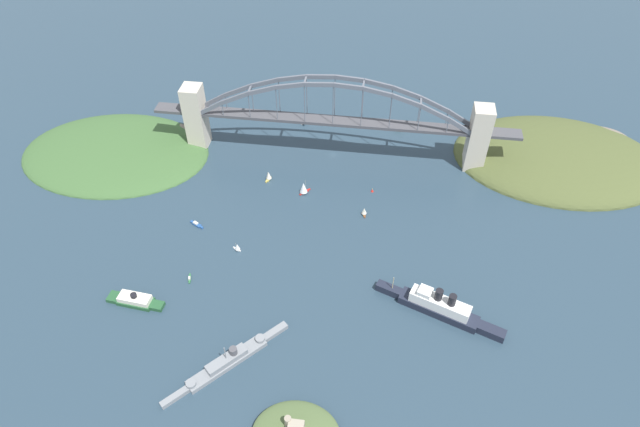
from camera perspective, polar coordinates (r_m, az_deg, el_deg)
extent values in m
plane|color=#283D4C|center=(449.92, 1.35, 6.18)|extent=(1400.00, 1400.00, 0.00)
cube|color=beige|center=(438.88, 16.19, 7.56)|extent=(15.07, 16.75, 54.01)
cube|color=beige|center=(457.33, -12.86, 9.85)|extent=(15.07, 16.75, 54.01)
cube|color=#47474C|center=(430.63, 1.42, 9.67)|extent=(208.55, 12.47, 2.40)
cube|color=#47474C|center=(439.30, 18.86, 7.89)|extent=(24.00, 12.47, 2.40)
cube|color=#47474C|center=(460.87, -15.31, 10.55)|extent=(24.00, 12.47, 2.40)
cube|color=slate|center=(434.44, 14.55, 9.51)|extent=(23.22, 1.80, 15.37)
cube|color=slate|center=(425.99, 11.90, 11.08)|extent=(22.93, 1.80, 12.72)
cube|color=slate|center=(420.22, 9.08, 12.36)|extent=(22.60, 1.80, 10.05)
cube|color=slate|center=(417.06, 6.14, 13.31)|extent=(22.22, 1.80, 7.34)
cube|color=slate|center=(416.46, 3.12, 13.89)|extent=(21.82, 1.80, 4.59)
cube|color=slate|center=(418.37, 0.08, 14.11)|extent=(21.82, 1.80, 4.59)
cube|color=slate|center=(422.77, -2.92, 13.95)|extent=(22.22, 1.80, 7.34)
cube|color=slate|center=(429.62, -5.81, 13.44)|extent=(22.60, 1.80, 10.05)
cube|color=slate|center=(438.92, -8.55, 12.60)|extent=(22.93, 1.80, 12.72)
cube|color=slate|center=(450.68, -11.11, 11.47)|extent=(23.22, 1.80, 15.37)
cube|color=slate|center=(425.16, 14.63, 8.68)|extent=(23.22, 1.80, 15.37)
cube|color=slate|center=(416.53, 11.93, 10.26)|extent=(22.93, 1.80, 12.72)
cube|color=slate|center=(410.63, 9.06, 11.56)|extent=(22.60, 1.80, 10.05)
cube|color=slate|center=(407.39, 6.05, 12.52)|extent=(22.22, 1.80, 7.34)
cube|color=slate|center=(406.78, 2.96, 13.12)|extent=(21.82, 1.80, 4.59)
cube|color=slate|center=(408.74, -0.13, 13.34)|extent=(21.82, 1.80, 4.59)
cube|color=slate|center=(413.23, -3.19, 13.19)|extent=(22.22, 1.80, 7.34)
cube|color=slate|center=(420.24, -6.13, 12.67)|extent=(22.60, 1.80, 10.05)
cube|color=slate|center=(429.74, -8.92, 11.83)|extent=(22.93, 1.80, 12.72)
cube|color=slate|center=(441.75, -11.51, 10.69)|extent=(23.22, 1.80, 15.37)
cube|color=slate|center=(434.89, 15.86, 8.25)|extent=(1.40, 11.22, 1.40)
cube|color=slate|center=(417.82, 10.52, 11.40)|extent=(1.40, 11.22, 1.40)
cube|color=slate|center=(411.42, 4.57, 13.30)|extent=(1.40, 11.22, 1.40)
cube|color=slate|center=(415.28, -1.55, 13.74)|extent=(1.40, 11.22, 1.40)
cube|color=slate|center=(429.13, -7.38, 12.72)|extent=(1.40, 11.22, 1.40)
cube|color=slate|center=(452.88, -12.52, 10.46)|extent=(1.40, 11.22, 1.40)
cylinder|color=slate|center=(432.75, 13.14, 9.74)|extent=(0.56, 0.56, 11.41)
cylinder|color=slate|center=(423.44, 13.19, 8.91)|extent=(0.56, 0.56, 11.41)
cylinder|color=slate|center=(428.17, 10.34, 10.60)|extent=(0.56, 0.56, 21.22)
cylinder|color=slate|center=(418.76, 10.33, 9.77)|extent=(0.56, 0.56, 21.22)
cylinder|color=slate|center=(425.44, 7.45, 11.29)|extent=(0.56, 0.56, 28.22)
cylinder|color=slate|center=(415.97, 7.39, 10.47)|extent=(0.56, 0.56, 28.22)
cylinder|color=slate|center=(424.56, 4.51, 11.79)|extent=(0.56, 0.56, 32.42)
cylinder|color=slate|center=(415.07, 4.39, 10.99)|extent=(0.56, 0.56, 32.42)
cylinder|color=slate|center=(425.53, 1.55, 12.11)|extent=(0.56, 0.56, 33.82)
cylinder|color=slate|center=(416.06, 1.37, 11.31)|extent=(0.56, 0.56, 33.82)
cylinder|color=slate|center=(428.31, -1.39, 12.23)|extent=(0.56, 0.56, 32.42)
cylinder|color=slate|center=(418.90, -1.63, 11.44)|extent=(0.56, 0.56, 32.42)
cylinder|color=slate|center=(432.89, -4.28, 12.16)|extent=(0.56, 0.56, 28.22)
cylinder|color=slate|center=(423.58, -4.57, 11.37)|extent=(0.56, 0.56, 28.22)
cylinder|color=slate|center=(439.22, -7.08, 11.91)|extent=(0.56, 0.56, 21.22)
cylinder|color=slate|center=(430.05, -7.42, 11.12)|extent=(0.56, 0.56, 21.22)
cylinder|color=slate|center=(447.27, -9.77, 11.49)|extent=(0.56, 0.56, 11.41)
cylinder|color=slate|center=(438.26, -10.15, 10.70)|extent=(0.56, 0.56, 11.41)
ellipsoid|color=#4C562D|center=(484.15, 23.52, 5.17)|extent=(165.84, 121.76, 26.28)
ellipsoid|color=#756B5B|center=(522.13, 26.82, 6.94)|extent=(58.04, 36.53, 14.45)
ellipsoid|color=#3D6033|center=(481.20, -20.56, 5.89)|extent=(153.99, 113.46, 16.73)
ellipsoid|color=#756B5B|center=(489.55, -15.50, 7.93)|extent=(53.90, 34.04, 9.20)
cube|color=#1E2333|center=(343.95, 12.27, -9.80)|extent=(49.43, 27.22, 5.35)
cube|color=#1E2333|center=(348.52, 7.22, -7.88)|extent=(17.28, 11.17, 5.35)
cube|color=#1E2333|center=(342.45, 17.48, -11.68)|extent=(17.69, 12.24, 5.35)
cube|color=white|center=(339.04, 12.43, -9.17)|extent=(37.45, 21.38, 7.17)
cube|color=white|center=(336.13, 10.94, -8.03)|extent=(10.33, 10.16, 3.20)
cylinder|color=black|center=(333.52, 12.32, -8.29)|extent=(4.67, 4.67, 7.53)
cylinder|color=black|center=(332.78, 13.67, -8.79)|extent=(4.67, 4.67, 7.53)
cylinder|color=tan|center=(342.21, 7.65, -7.20)|extent=(0.50, 0.50, 10.00)
cube|color=gray|center=(321.71, -9.67, -15.15)|extent=(39.66, 41.26, 3.05)
cube|color=gray|center=(317.01, -14.94, -18.07)|extent=(13.90, 14.40, 3.05)
cube|color=gray|center=(329.63, -4.75, -12.23)|extent=(14.42, 14.89, 3.05)
cube|color=gray|center=(318.86, -9.75, -14.83)|extent=(21.58, 22.28, 3.69)
cylinder|color=gray|center=(315.88, -13.34, -16.92)|extent=(5.61, 5.61, 2.20)
cylinder|color=gray|center=(324.64, -6.28, -12.88)|extent=(5.61, 5.61, 2.20)
cylinder|color=gray|center=(313.12, -9.90, -14.17)|extent=(0.60, 0.60, 10.00)
cylinder|color=#4C4C51|center=(316.47, -9.06, -14.00)|extent=(4.41, 4.41, 4.40)
cube|color=#23512D|center=(360.17, -18.70, -8.71)|extent=(22.68, 11.53, 2.82)
cube|color=#23512D|center=(354.01, -16.62, -9.24)|extent=(7.90, 7.30, 2.82)
cube|color=#23512D|center=(366.80, -20.70, -8.19)|extent=(8.02, 8.62, 2.82)
cube|color=beige|center=(357.83, -18.81, -8.41)|extent=(20.73, 9.94, 3.38)
cylinder|color=black|center=(355.66, -18.92, -8.12)|extent=(3.79, 3.79, 2.40)
cylinder|color=gray|center=(293.18, -3.37, -20.93)|extent=(3.60, 3.60, 8.16)
cylinder|color=#B7B7B2|center=(482.03, 8.16, 8.64)|extent=(4.59, 4.66, 0.90)
cylinder|color=#B7B7B2|center=(484.02, 8.45, 8.77)|extent=(4.59, 4.66, 0.90)
cylinder|color=black|center=(481.38, 8.18, 8.76)|extent=(0.14, 0.14, 1.39)
cylinder|color=black|center=(483.37, 8.47, 8.88)|extent=(0.14, 0.14, 1.39)
ellipsoid|color=gold|center=(481.66, 8.34, 8.94)|extent=(6.57, 6.66, 1.15)
cylinder|color=black|center=(483.76, 8.04, 9.15)|extent=(1.34, 1.34, 1.09)
cube|color=gold|center=(481.97, 8.26, 9.05)|extent=(8.88, 8.77, 0.20)
cube|color=gold|center=(479.56, 8.63, 8.75)|extent=(3.69, 3.65, 0.12)
cube|color=black|center=(478.88, 8.65, 8.87)|extent=(0.86, 0.87, 1.50)
cylinder|color=#B7B7B2|center=(485.50, -1.65, 9.39)|extent=(5.68, 4.18, 0.90)
cylinder|color=#B7B7B2|center=(487.67, -1.79, 9.56)|extent=(5.68, 4.18, 0.90)
cylinder|color=maroon|center=(484.95, -1.65, 9.48)|extent=(0.14, 0.14, 1.05)
cylinder|color=maroon|center=(487.12, -1.79, 9.65)|extent=(0.14, 0.14, 1.05)
ellipsoid|color=silver|center=(485.33, -1.72, 9.69)|extent=(7.74, 5.82, 1.48)
cylinder|color=maroon|center=(484.09, -2.13, 9.58)|extent=(1.44, 1.61, 1.41)
cube|color=silver|center=(484.63, -1.84, 9.72)|extent=(7.55, 10.18, 0.20)
cube|color=silver|center=(486.48, -1.33, 9.81)|extent=(3.25, 4.12, 0.12)
cube|color=maroon|center=(485.74, -1.33, 9.95)|extent=(0.98, 0.71, 1.50)
cube|color=gold|center=(426.01, -5.43, 3.55)|extent=(3.50, 5.04, 1.07)
cube|color=gold|center=(424.06, -5.64, 3.31)|extent=(1.40, 1.76, 1.07)
cube|color=gold|center=(427.97, -5.21, 3.79)|extent=(1.57, 1.82, 1.07)
cylinder|color=tan|center=(423.06, -5.49, 3.96)|extent=(0.16, 0.16, 7.42)
cone|color=silver|center=(424.15, -5.39, 4.02)|extent=(5.38, 5.38, 5.94)
cube|color=silver|center=(375.31, -8.69, -3.71)|extent=(4.20, 3.34, 1.03)
cube|color=silver|center=(376.62, -8.98, -3.54)|extent=(1.50, 1.29, 1.03)
cube|color=silver|center=(374.01, -8.40, -3.88)|extent=(1.57, 1.43, 1.03)
cylinder|color=tan|center=(373.04, -8.78, -3.34)|extent=(0.16, 0.16, 5.69)
cone|color=white|center=(372.67, -8.65, -3.44)|extent=(4.74, 4.74, 4.55)
cube|color=#B2231E|center=(413.53, -1.59, 2.27)|extent=(5.80, 6.32, 0.80)
cube|color=#B2231E|center=(415.59, -1.15, 2.53)|extent=(2.14, 2.28, 0.80)
cube|color=#B2231E|center=(411.50, -2.02, 2.01)|extent=(2.30, 2.41, 0.80)
cylinder|color=tan|center=(410.00, -1.55, 2.91)|extent=(0.16, 0.16, 10.74)
cone|color=white|center=(409.45, -1.74, 2.74)|extent=(8.11, 8.11, 8.59)
cube|color=#2D6B3D|center=(364.15, -13.47, -6.62)|extent=(2.74, 5.03, 0.93)
cube|color=#2D6B3D|center=(366.21, -13.45, -6.24)|extent=(1.24, 1.76, 0.93)
cube|color=#2D6B3D|center=(362.10, -13.49, -7.00)|extent=(1.41, 1.81, 0.93)
cube|color=beige|center=(362.96, -13.50, -6.58)|extent=(1.82, 2.63, 1.22)
cube|color=#234C8C|center=(397.10, -12.76, -1.14)|extent=(7.54, 5.80, 1.27)
cube|color=#234C8C|center=(394.34, -12.29, -1.43)|extent=(2.80, 2.45, 1.27)
cube|color=#234C8C|center=(399.89, -13.23, -0.86)|extent=(2.94, 2.71, 1.27)
cube|color=beige|center=(396.81, -12.88, -0.97)|extent=(4.16, 3.62, 1.09)
cube|color=brown|center=(396.19, 4.64, -0.12)|extent=(2.72, 4.42, 0.93)
cube|color=brown|center=(394.25, 4.70, -0.39)|extent=(1.11, 1.52, 0.93)
cube|color=brown|center=(398.13, 4.57, 0.15)|extent=(1.27, 1.56, 0.93)
cylinder|color=tan|center=(393.60, 4.67, 0.20)|extent=(0.16, 0.16, 5.88)
cone|color=silver|center=(394.66, 4.64, 0.29)|extent=(4.54, 4.54, 4.70)
cone|color=red|center=(415.49, 5.49, 2.42)|extent=(2.20, 2.20, 2.20)
sphere|color=#F2E566|center=(414.58, 5.50, 2.56)|extent=(0.50, 0.50, 0.50)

